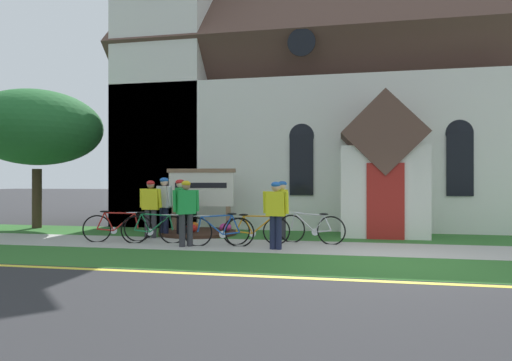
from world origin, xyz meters
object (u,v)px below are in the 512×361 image
Objects in this scene: bicycle_black at (153,229)px; roadside_conifer at (465,99)px; cyclist_in_white_jersey at (180,204)px; bicycle_blue at (311,229)px; cyclist_in_red_jersey at (282,206)px; cyclist_in_green_jersey at (164,202)px; cyclist_in_yellow_jersey at (276,210)px; cyclist_in_orange_jersey at (186,208)px; yard_deciduous_tree at (37,128)px; cyclist_in_blue_jersey at (151,205)px; bicycle_silver at (219,231)px; bicycle_yellow at (117,227)px; bicycle_white at (256,230)px; church_sign at (201,190)px.

roadside_conifer is (9.80, 9.01, 4.64)m from bicycle_black.
bicycle_black is 1.40m from cyclist_in_white_jersey.
bicycle_blue is 1.20m from cyclist_in_red_jersey.
bicycle_black is 0.98× the size of cyclist_in_green_jersey.
cyclist_in_yellow_jersey is (2.99, -1.67, -0.04)m from cyclist_in_white_jersey.
cyclist_in_orange_jersey is (-2.12, -1.83, 0.01)m from cyclist_in_red_jersey.
yard_deciduous_tree reaches higher than bicycle_blue.
bicycle_black is 1.04× the size of cyclist_in_blue_jersey.
cyclist_in_orange_jersey is (0.78, -1.65, -0.03)m from cyclist_in_white_jersey.
cyclist_in_blue_jersey reaches higher than bicycle_silver.
bicycle_blue is 1.07× the size of cyclist_in_white_jersey.
cyclist_in_blue_jersey is (0.56, 0.82, 0.56)m from bicycle_yellow.
cyclist_in_yellow_jersey is 0.93× the size of cyclist_in_green_jersey.
bicycle_yellow is at bearing -124.25° from cyclist_in_blue_jersey.
bicycle_white is 3.17m from cyclist_in_green_jersey.
bicycle_yellow is at bearing -162.65° from cyclist_in_red_jersey.
bicycle_blue reaches higher than bicycle_white.
bicycle_blue is at bearing 57.67° from cyclist_in_yellow_jersey.
cyclist_in_yellow_jersey is at bearing -9.61° from bicycle_silver.
cyclist_in_red_jersey is 0.20× the size of roadside_conifer.
cyclist_in_blue_jersey is at bearing 138.94° from cyclist_in_orange_jersey.
yard_deciduous_tree is (-8.74, 3.15, 2.50)m from cyclist_in_yellow_jersey.
roadside_conifer reaches higher than bicycle_silver.
bicycle_white is (2.64, 0.30, -0.01)m from bicycle_black.
cyclist_in_red_jersey is at bearing 24.28° from bicycle_black.
bicycle_black is 1.05× the size of cyclist_in_red_jersey.
cyclist_in_red_jersey reaches higher than cyclist_in_yellow_jersey.
bicycle_yellow is 0.99× the size of bicycle_black.
bicycle_yellow is at bearing -140.67° from roadside_conifer.
cyclist_in_white_jersey reaches higher than bicycle_yellow.
cyclist_in_blue_jersey is (-0.75, -0.31, -0.02)m from cyclist_in_white_jersey.
bicycle_white is 1.05× the size of cyclist_in_yellow_jersey.
cyclist_in_white_jersey reaches higher than bicycle_white.
roadside_conifer is (9.29, 6.69, 3.68)m from church_sign.
roadside_conifer is (9.55, 7.77, 4.05)m from cyclist_in_white_jersey.
cyclist_in_white_jersey is 12.96m from roadside_conifer.
church_sign is 1.29× the size of bicycle_white.
bicycle_blue is at bearing -7.46° from cyclist_in_white_jersey.
bicycle_white is 9.02m from yard_deciduous_tree.
bicycle_black is at bearing -26.40° from yard_deciduous_tree.
cyclist_in_white_jersey is 0.54m from cyclist_in_green_jersey.
cyclist_in_orange_jersey is (-2.21, 0.02, 0.02)m from cyclist_in_yellow_jersey.
bicycle_blue is at bearing 21.46° from cyclist_in_orange_jersey.
bicycle_silver is 1.56m from cyclist_in_yellow_jersey.
bicycle_yellow is 3.71m from bicycle_white.
cyclist_in_red_jersey is at bearing 65.34° from bicycle_white.
bicycle_yellow is at bearing -139.13° from cyclist_in_white_jersey.
roadside_conifer is at bearing 22.33° from yard_deciduous_tree.
yard_deciduous_tree reaches higher than cyclist_in_yellow_jersey.
church_sign is 12.02m from roadside_conifer.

